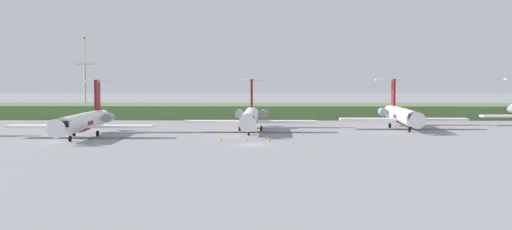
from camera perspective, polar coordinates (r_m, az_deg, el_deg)
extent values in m
plane|color=gray|center=(142.13, 0.06, -1.05)|extent=(500.00, 500.00, 0.00)
cube|color=#597542|center=(178.91, 0.30, 0.29)|extent=(320.00, 20.00, 3.00)
cylinder|color=white|center=(127.16, -12.43, -0.50)|extent=(2.70, 24.00, 2.70)
cone|color=white|center=(114.11, -14.02, -0.92)|extent=(2.70, 3.00, 2.70)
cone|color=white|center=(140.78, -11.09, -0.14)|extent=(2.30, 4.00, 2.29)
cube|color=black|center=(115.91, -13.78, -0.62)|extent=(2.02, 1.80, 0.90)
cylinder|color=maroon|center=(127.17, -12.43, -0.56)|extent=(2.76, 3.60, 2.76)
cube|color=white|center=(127.76, -15.10, -0.79)|extent=(11.00, 3.20, 0.36)
cube|color=white|center=(124.96, -9.90, -0.81)|extent=(11.00, 3.20, 0.36)
cube|color=maroon|center=(137.69, -11.37, 1.43)|extent=(0.36, 3.20, 5.20)
cube|color=white|center=(137.94, -11.35, 2.43)|extent=(6.80, 1.80, 0.24)
cylinder|color=gray|center=(136.60, -12.44, -0.17)|extent=(1.50, 3.40, 1.50)
cylinder|color=gray|center=(135.61, -10.59, -0.17)|extent=(1.50, 3.40, 1.50)
cylinder|color=gray|center=(120.06, -13.25, -1.41)|extent=(0.20, 0.20, 0.65)
cylinder|color=black|center=(120.10, -13.25, -1.67)|extent=(0.30, 0.90, 0.90)
cylinder|color=black|center=(130.08, -12.98, -1.31)|extent=(0.35, 0.90, 0.90)
cylinder|color=black|center=(129.20, -11.35, -1.32)|extent=(0.35, 0.90, 0.90)
cylinder|color=white|center=(135.94, -0.43, -0.20)|extent=(2.70, 24.00, 2.70)
cone|color=white|center=(122.47, -0.61, -0.56)|extent=(2.70, 3.00, 2.70)
cone|color=white|center=(149.92, -0.28, 0.11)|extent=(2.29, 4.00, 2.29)
cube|color=black|center=(124.34, -0.58, -0.29)|extent=(2.03, 1.80, 0.90)
cylinder|color=maroon|center=(135.95, -0.43, -0.26)|extent=(2.76, 3.60, 2.76)
cube|color=white|center=(135.28, -2.94, -0.48)|extent=(11.00, 3.20, 0.36)
cube|color=white|center=(134.94, 2.07, -0.48)|extent=(11.00, 3.20, 0.36)
cube|color=maroon|center=(146.77, -0.31, 1.59)|extent=(0.36, 3.20, 5.20)
cube|color=white|center=(147.02, -0.31, 2.52)|extent=(6.80, 1.80, 0.24)
cylinder|color=gray|center=(145.19, -1.21, 0.09)|extent=(1.50, 3.40, 1.50)
cylinder|color=gray|center=(145.07, 0.56, 0.09)|extent=(1.50, 3.40, 1.50)
cylinder|color=gray|center=(128.62, -0.52, -1.03)|extent=(0.20, 0.20, 0.65)
cylinder|color=black|center=(128.66, -0.52, -1.28)|extent=(0.30, 0.90, 0.90)
cylinder|color=black|center=(138.53, -1.19, -0.97)|extent=(0.35, 0.90, 0.90)
cylinder|color=black|center=(138.43, 0.39, -0.97)|extent=(0.35, 0.90, 0.90)
cylinder|color=white|center=(145.36, 10.51, -0.04)|extent=(2.70, 24.00, 2.70)
cone|color=white|center=(132.08, 11.45, -0.36)|extent=(2.70, 3.00, 2.70)
cone|color=white|center=(159.17, 9.69, 0.24)|extent=(2.30, 4.00, 2.29)
cube|color=black|center=(133.92, 11.31, -0.11)|extent=(2.02, 1.80, 0.90)
cylinder|color=maroon|center=(145.37, 10.50, -0.10)|extent=(2.76, 3.60, 2.76)
cube|color=white|center=(143.57, 8.24, -0.30)|extent=(11.00, 3.20, 0.36)
cube|color=white|center=(145.49, 12.86, -0.30)|extent=(11.00, 3.20, 0.36)
cube|color=maroon|center=(156.06, 9.87, 1.63)|extent=(0.36, 3.20, 5.20)
cube|color=white|center=(156.32, 9.86, 2.51)|extent=(6.80, 1.80, 0.24)
cylinder|color=gray|center=(154.10, 9.13, 0.22)|extent=(1.50, 3.40, 1.50)
cylinder|color=gray|center=(154.78, 10.78, 0.22)|extent=(1.50, 3.40, 1.50)
cylinder|color=gray|center=(138.12, 11.00, -0.81)|extent=(0.20, 0.20, 0.65)
cylinder|color=black|center=(138.16, 11.00, -1.03)|extent=(0.30, 0.90, 0.90)
cylinder|color=black|center=(147.55, 9.62, -0.76)|extent=(0.35, 0.90, 0.90)
cylinder|color=black|center=(148.16, 11.07, -0.76)|extent=(0.35, 0.90, 0.90)
cube|color=white|center=(159.89, 17.83, -0.07)|extent=(11.00, 3.20, 0.36)
cylinder|color=#B2B2B7|center=(193.24, -12.22, 1.73)|extent=(0.50, 0.50, 11.83)
cylinder|color=#B2B2B7|center=(193.26, -12.26, 4.43)|extent=(0.28, 0.28, 6.37)
cube|color=#B2B2B7|center=(193.21, -12.25, 3.61)|extent=(4.40, 0.20, 0.20)
sphere|color=red|center=(193.37, -12.27, 5.45)|extent=(0.50, 0.50, 0.50)
cone|color=orange|center=(118.15, -2.57, -1.75)|extent=(0.44, 0.44, 0.55)
cone|color=orange|center=(118.07, -0.72, -1.75)|extent=(0.44, 0.44, 0.55)
cone|color=orange|center=(117.49, 0.93, -1.78)|extent=(0.44, 0.44, 0.55)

